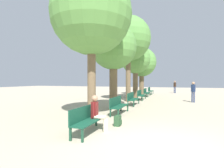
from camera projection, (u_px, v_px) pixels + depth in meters
ground_plane at (156, 146)px, 4.56m from camera, size 80.00×80.00×0.00m
bench_row_0 at (88, 118)px, 5.77m from camera, size 0.48×1.87×0.87m
bench_row_1 at (118, 104)px, 8.97m from camera, size 0.48×1.87×0.87m
bench_row_2 at (132, 98)px, 12.18m from camera, size 0.48×1.87×0.87m
bench_row_3 at (141, 94)px, 15.38m from camera, size 0.48×1.87×0.87m
bench_row_4 at (146, 92)px, 18.59m from camera, size 0.48×1.87×0.87m
bench_row_5 at (150, 90)px, 21.80m from camera, size 0.48×1.87×0.87m
tree_row_0 at (91, 15)px, 7.72m from camera, size 3.60×3.60×6.46m
tree_row_1 at (113, 48)px, 10.61m from camera, size 2.81×2.81×5.19m
tree_row_2 at (128, 39)px, 14.13m from camera, size 3.63×3.63×6.94m
tree_row_3 at (135, 59)px, 16.91m from camera, size 2.87×2.87×5.25m
tree_row_4 at (142, 63)px, 20.31m from camera, size 3.37×3.37×5.53m
person_seated at (98, 112)px, 5.96m from camera, size 0.57×0.32×1.22m
backpack at (118, 121)px, 6.62m from camera, size 0.24×0.34×0.39m
pedestrian_near at (175, 86)px, 23.49m from camera, size 0.34×0.29×1.66m
pedestrian_mid at (193, 91)px, 13.62m from camera, size 0.33×0.29×1.62m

